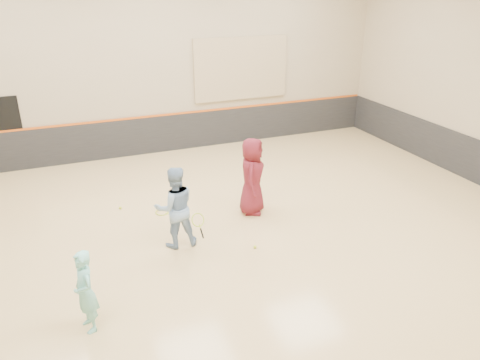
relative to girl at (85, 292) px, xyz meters
name	(u,v)px	position (x,y,z in m)	size (l,w,h in m)	color
room	(224,205)	(2.98, 1.82, 0.11)	(15.04, 12.04, 6.22)	tan
wainscot_back	(160,134)	(2.98, 7.79, -0.11)	(14.90, 0.04, 1.20)	#232326
accent_stripe	(159,115)	(2.98, 7.78, 0.51)	(14.90, 0.03, 0.06)	#D85914
acoustic_panel	(241,69)	(5.78, 7.77, 1.79)	(3.20, 0.08, 2.00)	tan
doorway	(3,135)	(-1.52, 7.80, 0.39)	(1.10, 0.05, 2.20)	black
girl	(85,292)	(0.00, 0.00, 0.00)	(0.52, 0.34, 1.42)	#7DD9D5
instructor	(175,207)	(1.97, 1.98, 0.18)	(0.86, 0.67, 1.77)	#809FC6
young_man	(252,176)	(4.04, 2.79, 0.22)	(0.91, 0.59, 1.86)	maroon
held_racket	(198,220)	(2.36, 1.67, -0.04)	(0.34, 0.34, 0.58)	#AFD22E
spare_racket	(162,211)	(2.00, 3.54, -0.67)	(0.70, 0.70, 0.09)	#ACC32A
ball_under_racket	(255,247)	(3.44, 1.22, -0.67)	(0.07, 0.07, 0.07)	#BED631
ball_in_hand	(260,170)	(4.20, 2.68, 0.40)	(0.07, 0.07, 0.07)	#D0E735
ball_beside_spare	(120,208)	(1.10, 4.11, -0.67)	(0.07, 0.07, 0.07)	#C3D631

